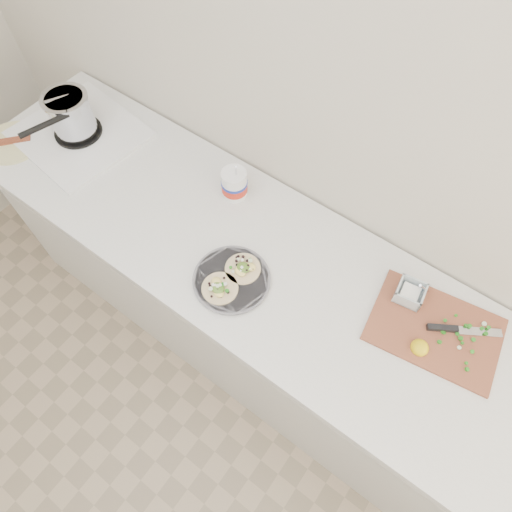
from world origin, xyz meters
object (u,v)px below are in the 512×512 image
Objects in this scene: tub at (235,183)px; bacon_plate at (12,142)px; stove at (74,121)px; cutboard at (435,325)px; taco_plate at (232,278)px.

tub reaches higher than bacon_plate.
stove is 1.58m from cutboard.
stove reaches higher than tub.
bacon_plate is at bearing -159.68° from tub.
bacon_plate is at bearing -178.42° from taco_plate.
tub is 0.50× the size of cutboard.
stove is at bearing 169.85° from taco_plate.
stove is 2.38× the size of tub.
taco_plate is at bearing -3.52° from stove.
stove is at bearing 46.49° from bacon_plate.
stove is 1.19× the size of cutboard.
cutboard reaches higher than bacon_plate.
bacon_plate is (-0.91, -0.34, -0.06)m from tub.
stove is at bearing 174.56° from cutboard.
cutboard is at bearing 21.79° from taco_plate.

